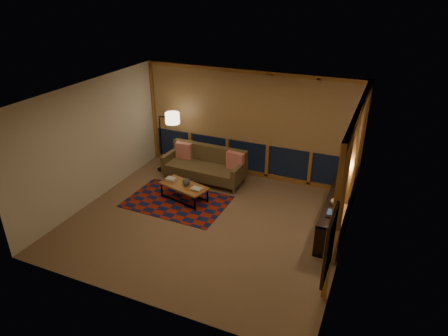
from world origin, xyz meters
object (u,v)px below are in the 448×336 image
at_px(floor_lamp, 161,141).
at_px(sofa, 204,165).
at_px(coffee_table, 184,192).
at_px(bookshelf, 336,210).

bearing_deg(floor_lamp, sofa, -8.77).
height_order(coffee_table, floor_lamp, floor_lamp).
distance_m(coffee_table, floor_lamp, 1.85).
bearing_deg(floor_lamp, bookshelf, -13.18).
distance_m(coffee_table, bookshelf, 3.37).
relative_size(coffee_table, bookshelf, 0.44).
relative_size(coffee_table, floor_lamp, 0.69).
bearing_deg(coffee_table, floor_lamp, 152.26).
relative_size(sofa, bookshelf, 0.78).
bearing_deg(sofa, floor_lamp, 176.54).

